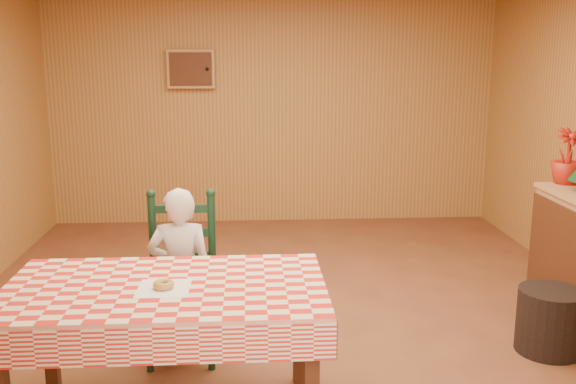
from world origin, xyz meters
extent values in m
plane|color=brown|center=(0.00, 0.00, 0.00)|extent=(6.00, 6.00, 0.00)
cube|color=#B38040|center=(0.00, 3.00, 1.30)|extent=(5.00, 0.10, 2.60)
cube|color=tan|center=(-0.90, 2.94, 1.75)|extent=(0.52, 0.08, 0.42)
cube|color=#4F2815|center=(-0.90, 2.90, 1.75)|extent=(0.46, 0.02, 0.36)
sphere|color=black|center=(-0.72, 2.88, 1.75)|extent=(0.04, 0.04, 0.04)
cube|color=#4F2815|center=(-0.72, -1.16, 0.72)|extent=(1.60, 0.90, 0.06)
cube|color=#4F2815|center=(-1.44, -0.79, 0.34)|extent=(0.07, 0.07, 0.69)
cube|color=#4F2815|center=(0.00, -0.79, 0.34)|extent=(0.07, 0.07, 0.69)
cube|color=red|center=(-0.72, -1.16, 0.76)|extent=(1.64, 0.94, 0.02)
cube|color=red|center=(-0.72, -1.63, 0.66)|extent=(1.64, 0.02, 0.18)
cube|color=red|center=(-0.72, -0.69, 0.66)|extent=(1.64, 0.02, 0.18)
cube|color=#2D5426|center=(-1.54, -1.16, 0.66)|extent=(0.02, 0.94, 0.18)
cube|color=#2D5426|center=(0.10, -1.16, 0.66)|extent=(0.02, 0.94, 0.18)
cube|color=black|center=(-0.72, -0.43, 0.43)|extent=(0.44, 0.40, 0.04)
cylinder|color=black|center=(-0.91, -0.60, 0.21)|extent=(0.04, 0.04, 0.41)
cylinder|color=black|center=(-0.53, -0.60, 0.21)|extent=(0.04, 0.04, 0.41)
cylinder|color=black|center=(-0.91, -0.26, 0.21)|extent=(0.04, 0.04, 0.41)
cylinder|color=black|center=(-0.53, -0.26, 0.21)|extent=(0.04, 0.04, 0.41)
cylinder|color=black|center=(-0.91, -0.26, 0.75)|extent=(0.05, 0.05, 0.60)
sphere|color=black|center=(-0.91, -0.26, 1.05)|extent=(0.06, 0.06, 0.06)
cylinder|color=black|center=(-0.53, -0.26, 0.75)|extent=(0.05, 0.05, 0.60)
sphere|color=black|center=(-0.53, -0.26, 1.05)|extent=(0.06, 0.06, 0.06)
cube|color=black|center=(-0.72, -0.26, 0.63)|extent=(0.38, 0.03, 0.05)
cube|color=black|center=(-0.72, -0.26, 0.79)|extent=(0.38, 0.03, 0.05)
cube|color=black|center=(-0.72, -0.26, 0.95)|extent=(0.38, 0.03, 0.05)
imported|color=silver|center=(-0.72, -0.43, 0.56)|extent=(0.41, 0.27, 1.12)
cube|color=white|center=(-0.72, -1.21, 0.77)|extent=(0.26, 0.26, 0.00)
torus|color=#B68341|center=(-0.72, -1.21, 0.79)|extent=(0.14, 0.14, 0.04)
cube|color=#4F2815|center=(1.97, -0.09, 0.45)|extent=(0.02, 1.20, 0.80)
imported|color=#B21D10|center=(2.18, 0.46, 1.15)|extent=(0.30, 0.30, 0.43)
cylinder|color=black|center=(1.68, -0.48, 0.21)|extent=(0.54, 0.54, 0.42)
camera|label=1|loc=(-0.28, -4.29, 1.94)|focal=40.00mm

